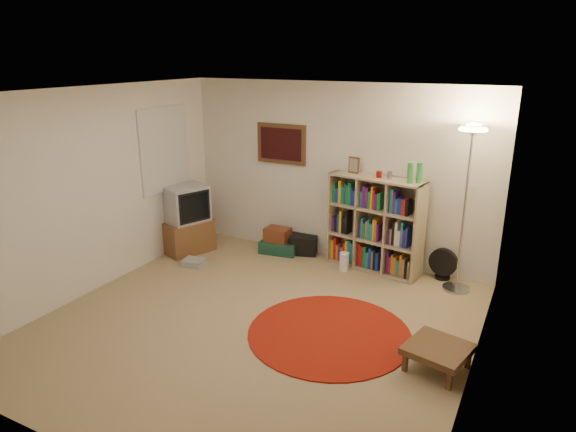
% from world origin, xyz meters
% --- Properties ---
extents(room, '(4.54, 4.54, 2.54)m').
position_xyz_m(room, '(-0.05, 0.05, 1.26)').
color(room, '#99815A').
rests_on(room, ground).
extents(bookshelf, '(1.35, 0.59, 1.56)m').
position_xyz_m(bookshelf, '(0.65, 2.07, 0.63)').
color(bookshelf, tan).
rests_on(bookshelf, ground).
extents(floor_lamp, '(0.52, 0.52, 2.09)m').
position_xyz_m(floor_lamp, '(1.82, 1.92, 1.74)').
color(floor_lamp, '#ACAEB1').
rests_on(floor_lamp, ground).
extents(floor_fan, '(0.38, 0.22, 0.43)m').
position_xyz_m(floor_fan, '(1.59, 2.16, 0.21)').
color(floor_fan, black).
rests_on(floor_fan, ground).
extents(tv_stand, '(0.70, 0.82, 1.02)m').
position_xyz_m(tv_stand, '(-2.01, 1.42, 0.49)').
color(tv_stand, brown).
rests_on(tv_stand, ground).
extents(dvd_box, '(0.31, 0.27, 0.09)m').
position_xyz_m(dvd_box, '(-1.61, 1.01, 0.05)').
color(dvd_box, '#A3A3A7').
rests_on(dvd_box, ground).
extents(suitcase, '(0.60, 0.43, 0.18)m').
position_xyz_m(suitcase, '(-0.77, 2.01, 0.09)').
color(suitcase, '#153C2F').
rests_on(suitcase, ground).
extents(wicker_basket, '(0.36, 0.26, 0.21)m').
position_xyz_m(wicker_basket, '(-0.79, 1.99, 0.28)').
color(wicker_basket, '#5C2917').
rests_on(wicker_basket, suitcase).
extents(duffel_bag, '(0.48, 0.43, 0.28)m').
position_xyz_m(duffel_bag, '(-0.44, 2.16, 0.14)').
color(duffel_bag, black).
rests_on(duffel_bag, ground).
extents(paper_towel, '(0.15, 0.15, 0.26)m').
position_xyz_m(paper_towel, '(0.34, 1.81, 0.13)').
color(paper_towel, white).
rests_on(paper_towel, ground).
extents(red_rug, '(1.74, 1.74, 0.02)m').
position_xyz_m(red_rug, '(0.81, 0.18, 0.01)').
color(red_rug, maroon).
rests_on(red_rug, ground).
extents(side_table, '(0.65, 0.65, 0.25)m').
position_xyz_m(side_table, '(1.96, 0.06, 0.21)').
color(side_table, '#472C18').
rests_on(side_table, ground).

